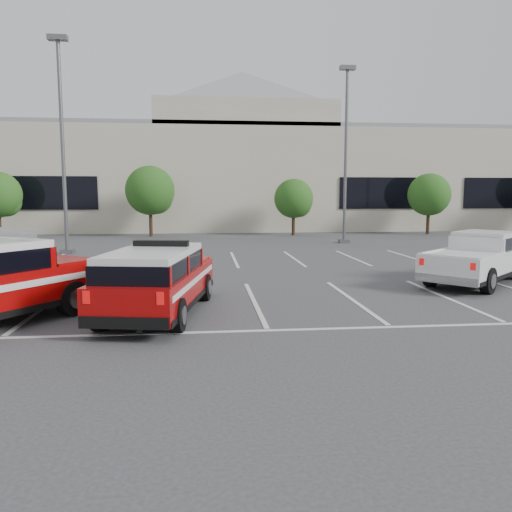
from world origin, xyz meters
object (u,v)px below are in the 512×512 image
(light_pole_mid, at_px, (346,155))
(light_pole_left, at_px, (63,146))
(convention_building, at_px, (221,174))
(tree_mid_right, at_px, (295,200))
(tree_mid_left, at_px, (151,192))
(tree_left, at_px, (0,196))
(fire_chief_suv, at_px, (157,285))
(white_pickup, at_px, (480,263))
(tree_right, at_px, (430,196))

(light_pole_mid, bearing_deg, light_pole_left, -165.07)
(convention_building, xyz_separation_m, tree_mid_right, (4.91, -9.82, -2.22))
(tree_mid_left, bearing_deg, light_pole_mid, -26.92)
(tree_left, height_order, light_pole_left, light_pole_left)
(convention_building, distance_m, tree_mid_right, 11.20)
(convention_building, height_order, tree_left, convention_building)
(fire_chief_suv, distance_m, white_pickup, 10.64)
(tree_left, xyz_separation_m, white_pickup, (22.55, -19.80, -2.11))
(light_pole_left, distance_m, white_pickup, 18.98)
(tree_mid_left, bearing_deg, tree_left, -180.00)
(tree_mid_left, distance_m, white_pickup, 23.57)
(tree_right, bearing_deg, tree_mid_right, -180.00)
(convention_building, distance_m, light_pole_mid, 17.27)
(convention_building, bearing_deg, tree_right, -33.37)
(tree_left, xyz_separation_m, tree_right, (30.00, 0.00, 0.00))
(fire_chief_suv, bearing_deg, tree_left, 128.56)
(light_pole_left, xyz_separation_m, light_pole_mid, (15.00, 4.00, 0.00))
(convention_building, distance_m, tree_left, 18.11)
(tree_left, distance_m, light_pole_mid, 22.86)
(convention_building, height_order, light_pole_left, convention_building)
(light_pole_mid, bearing_deg, white_pickup, -87.33)
(light_pole_mid, distance_m, white_pickup, 14.50)
(fire_chief_suv, height_order, white_pickup, fire_chief_suv)
(light_pole_left, bearing_deg, light_pole_mid, 14.93)
(tree_left, height_order, fire_chief_suv, tree_left)
(light_pole_mid, xyz_separation_m, white_pickup, (0.64, -13.76, -4.53))
(tree_mid_left, distance_m, tree_right, 20.00)
(tree_right, height_order, fire_chief_suv, tree_right)
(light_pole_left, relative_size, light_pole_mid, 1.00)
(light_pole_mid, bearing_deg, convention_building, 113.26)
(light_pole_left, relative_size, fire_chief_suv, 1.96)
(light_pole_left, xyz_separation_m, white_pickup, (15.64, -9.76, -4.53))
(tree_mid_right, distance_m, light_pole_left, 16.72)
(tree_mid_left, height_order, fire_chief_suv, tree_mid_left)
(light_pole_left, height_order, fire_chief_suv, light_pole_left)
(tree_left, relative_size, fire_chief_suv, 0.85)
(tree_left, height_order, tree_right, same)
(convention_building, xyz_separation_m, tree_left, (-15.09, -9.82, -1.95))
(convention_building, relative_size, tree_mid_right, 15.04)
(light_pole_mid, height_order, fire_chief_suv, light_pole_mid)
(tree_mid_left, height_order, light_pole_left, light_pole_left)
(fire_chief_suv, bearing_deg, white_pickup, 28.86)
(tree_mid_right, height_order, tree_right, tree_right)
(tree_mid_right, distance_m, light_pole_mid, 6.88)
(tree_left, bearing_deg, tree_right, 0.00)
(tree_mid_right, xyz_separation_m, white_pickup, (2.55, -19.80, -1.84))
(tree_right, height_order, light_pole_left, light_pole_left)
(tree_right, height_order, white_pickup, tree_right)
(light_pole_left, bearing_deg, white_pickup, -31.95)
(tree_left, bearing_deg, tree_mid_right, -0.00)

